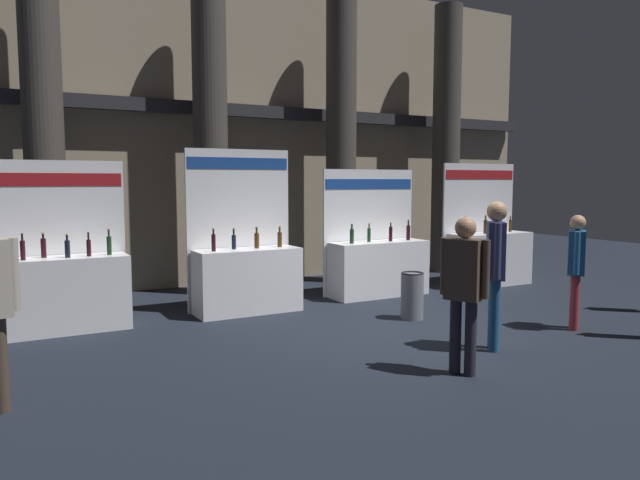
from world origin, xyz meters
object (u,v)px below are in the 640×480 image
(exhibitor_booth_3, at_px, (488,254))
(visitor_4, at_px, (576,263))
(exhibitor_booth_0, at_px, (57,288))
(exhibitor_booth_1, at_px, (246,273))
(trash_bin, at_px, (412,296))
(visitor_3, at_px, (495,263))
(exhibitor_booth_2, at_px, (377,263))
(visitor_5, at_px, (464,281))

(exhibitor_booth_3, height_order, visitor_4, exhibitor_booth_3)
(exhibitor_booth_0, height_order, exhibitor_booth_1, exhibitor_booth_1)
(exhibitor_booth_1, relative_size, visitor_4, 1.60)
(trash_bin, bearing_deg, visitor_3, -94.52)
(exhibitor_booth_1, bearing_deg, visitor_3, -61.91)
(visitor_4, bearing_deg, exhibitor_booth_2, -112.24)
(exhibitor_booth_0, relative_size, visitor_5, 1.39)
(visitor_4, relative_size, visitor_5, 0.95)
(visitor_5, bearing_deg, exhibitor_booth_1, -14.12)
(visitor_3, bearing_deg, exhibitor_booth_0, 91.68)
(exhibitor_booth_0, height_order, exhibitor_booth_3, exhibitor_booth_3)
(trash_bin, distance_m, visitor_3, 1.94)
(trash_bin, xyz_separation_m, visitor_5, (-1.12, -2.32, 0.66))
(exhibitor_booth_2, relative_size, visitor_3, 1.25)
(exhibitor_booth_2, xyz_separation_m, trash_bin, (-0.60, -1.80, -0.23))
(exhibitor_booth_1, distance_m, visitor_4, 4.84)
(exhibitor_booth_1, xyz_separation_m, visitor_4, (3.59, -3.23, 0.30))
(exhibitor_booth_2, bearing_deg, visitor_5, -112.61)
(exhibitor_booth_0, relative_size, visitor_4, 1.47)
(exhibitor_booth_3, distance_m, visitor_3, 4.80)
(exhibitor_booth_1, bearing_deg, exhibitor_booth_0, 178.06)
(exhibitor_booth_0, relative_size, trash_bin, 3.32)
(exhibitor_booth_1, relative_size, trash_bin, 3.62)
(trash_bin, bearing_deg, visitor_5, -115.65)
(exhibitor_booth_0, xyz_separation_m, visitor_5, (3.60, -4.07, 0.40))
(exhibitor_booth_1, bearing_deg, exhibitor_booth_2, 3.22)
(exhibitor_booth_3, bearing_deg, trash_bin, -152.26)
(exhibitor_booth_2, bearing_deg, exhibitor_booth_1, -176.78)
(trash_bin, bearing_deg, exhibitor_booth_1, 140.22)
(trash_bin, distance_m, visitor_5, 2.66)
(exhibitor_booth_0, height_order, trash_bin, exhibitor_booth_0)
(exhibitor_booth_2, distance_m, visitor_5, 4.49)
(exhibitor_booth_0, bearing_deg, trash_bin, -20.30)
(exhibitor_booth_1, xyz_separation_m, exhibitor_booth_3, (5.14, 0.01, -0.01))
(exhibitor_booth_3, xyz_separation_m, visitor_5, (-4.27, -3.98, 0.39))
(visitor_4, bearing_deg, exhibitor_booth_0, -66.54)
(exhibitor_booth_2, bearing_deg, exhibitor_booth_0, -179.43)
(exhibitor_booth_2, relative_size, exhibitor_booth_3, 0.94)
(exhibitor_booth_2, distance_m, trash_bin, 1.91)
(exhibitor_booth_1, relative_size, exhibitor_booth_2, 1.13)
(exhibitor_booth_0, bearing_deg, exhibitor_booth_2, 0.57)
(exhibitor_booth_0, relative_size, exhibitor_booth_3, 0.98)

